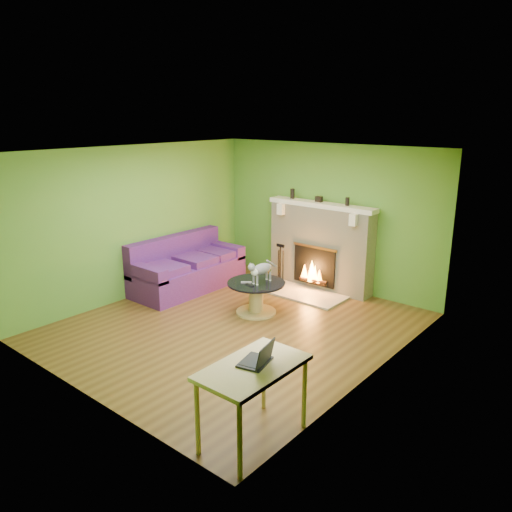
{
  "coord_description": "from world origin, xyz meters",
  "views": [
    {
      "loc": [
        4.68,
        -5.14,
        3.1
      ],
      "look_at": [
        0.07,
        0.4,
        1.03
      ],
      "focal_mm": 35.0,
      "sensor_mm": 36.0,
      "label": 1
    }
  ],
  "objects": [
    {
      "name": "cat",
      "position": [
        -0.02,
        0.66,
        0.71
      ],
      "size": [
        0.27,
        0.61,
        0.37
      ],
      "primitive_type": null,
      "rotation": [
        0.0,
        0.0,
        -0.08
      ],
      "color": "slate",
      "rests_on": "coffee_table"
    },
    {
      "name": "wall_left",
      "position": [
        -2.25,
        0.0,
        1.3
      ],
      "size": [
        0.0,
        5.0,
        5.0
      ],
      "primitive_type": "plane",
      "rotation": [
        1.57,
        0.0,
        1.57
      ],
      "color": "#55922F",
      "rests_on": "floor"
    },
    {
      "name": "fireplace",
      "position": [
        0.0,
        2.32,
        0.77
      ],
      "size": [
        2.1,
        0.46,
        1.58
      ],
      "color": "beige",
      "rests_on": "floor"
    },
    {
      "name": "desk",
      "position": [
        1.95,
        -1.9,
        0.71
      ],
      "size": [
        0.63,
        1.09,
        0.81
      ],
      "color": "tan",
      "rests_on": "floor"
    },
    {
      "name": "wall_front",
      "position": [
        0.0,
        -2.5,
        1.3
      ],
      "size": [
        5.0,
        0.0,
        5.0
      ],
      "primitive_type": "plane",
      "rotation": [
        -1.57,
        0.0,
        0.0
      ],
      "color": "#55922F",
      "rests_on": "floor"
    },
    {
      "name": "laptop",
      "position": [
        1.93,
        -1.85,
        0.93
      ],
      "size": [
        0.36,
        0.39,
        0.25
      ],
      "primitive_type": null,
      "rotation": [
        0.0,
        0.0,
        0.23
      ],
      "color": "black",
      "rests_on": "desk"
    },
    {
      "name": "mantel",
      "position": [
        0.0,
        2.3,
        1.54
      ],
      "size": [
        2.1,
        0.28,
        0.08
      ],
      "primitive_type": "cube",
      "color": "white",
      "rests_on": "fireplace"
    },
    {
      "name": "window_frame",
      "position": [
        2.24,
        -0.9,
        1.55
      ],
      "size": [
        0.0,
        1.2,
        1.2
      ],
      "primitive_type": "plane",
      "rotation": [
        1.57,
        0.0,
        -1.57
      ],
      "color": "silver",
      "rests_on": "wall_right"
    },
    {
      "name": "mantel_box",
      "position": [
        -0.07,
        2.33,
        1.63
      ],
      "size": [
        0.12,
        0.08,
        0.1
      ],
      "primitive_type": "cube",
      "color": "black",
      "rests_on": "mantel"
    },
    {
      "name": "coffee_table",
      "position": [
        -0.1,
        0.61,
        0.3
      ],
      "size": [
        0.92,
        0.92,
        0.52
      ],
      "color": "tan",
      "rests_on": "floor"
    },
    {
      "name": "hearth",
      "position": [
        0.0,
        1.8,
        0.01
      ],
      "size": [
        1.5,
        0.75,
        0.03
      ],
      "primitive_type": "cube",
      "color": "beige",
      "rests_on": "floor"
    },
    {
      "name": "remote_silver",
      "position": [
        -0.2,
        0.49,
        0.53
      ],
      "size": [
        0.16,
        0.14,
        0.02
      ],
      "primitive_type": "cube",
      "rotation": [
        0.0,
        0.0,
        0.65
      ],
      "color": "gray",
      "rests_on": "coffee_table"
    },
    {
      "name": "floor",
      "position": [
        0.0,
        0.0,
        0.0
      ],
      "size": [
        5.0,
        5.0,
        0.0
      ],
      "primitive_type": "plane",
      "color": "#563718",
      "rests_on": "ground"
    },
    {
      "name": "mantel_vase_left",
      "position": [
        -0.65,
        2.33,
        1.67
      ],
      "size": [
        0.08,
        0.08,
        0.18
      ],
      "primitive_type": "cylinder",
      "color": "black",
      "rests_on": "mantel"
    },
    {
      "name": "fire_tools",
      "position": [
        -0.63,
        1.95,
        0.41
      ],
      "size": [
        0.2,
        0.2,
        0.76
      ],
      "primitive_type": null,
      "color": "black",
      "rests_on": "hearth"
    },
    {
      "name": "sofa",
      "position": [
        -1.86,
        0.71,
        0.37
      ],
      "size": [
        0.96,
        2.12,
        0.95
      ],
      "color": "#491961",
      "rests_on": "floor"
    },
    {
      "name": "mantel_vase_right",
      "position": [
        0.5,
        2.33,
        1.65
      ],
      "size": [
        0.07,
        0.07,
        0.14
      ],
      "primitive_type": "cylinder",
      "color": "black",
      "rests_on": "mantel"
    },
    {
      "name": "wall_right",
      "position": [
        2.25,
        0.0,
        1.3
      ],
      "size": [
        0.0,
        5.0,
        5.0
      ],
      "primitive_type": "plane",
      "rotation": [
        1.57,
        0.0,
        -1.57
      ],
      "color": "#55922F",
      "rests_on": "floor"
    },
    {
      "name": "remote_black",
      "position": [
        -0.08,
        0.43,
        0.53
      ],
      "size": [
        0.16,
        0.07,
        0.02
      ],
      "primitive_type": "cube",
      "rotation": [
        0.0,
        0.0,
        -0.17
      ],
      "color": "black",
      "rests_on": "coffee_table"
    },
    {
      "name": "ceiling",
      "position": [
        0.0,
        0.0,
        2.6
      ],
      "size": [
        5.0,
        5.0,
        0.0
      ],
      "primitive_type": "plane",
      "rotation": [
        3.14,
        0.0,
        0.0
      ],
      "color": "white",
      "rests_on": "wall_back"
    },
    {
      "name": "window_pane",
      "position": [
        2.23,
        -0.9,
        1.55
      ],
      "size": [
        0.0,
        1.06,
        1.06
      ],
      "primitive_type": "plane",
      "rotation": [
        1.57,
        0.0,
        -1.57
      ],
      "color": "white",
      "rests_on": "wall_right"
    },
    {
      "name": "wall_back",
      "position": [
        0.0,
        2.5,
        1.3
      ],
      "size": [
        5.0,
        0.0,
        5.0
      ],
      "primitive_type": "plane",
      "rotation": [
        1.57,
        0.0,
        0.0
      ],
      "color": "#55922F",
      "rests_on": "floor"
    }
  ]
}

